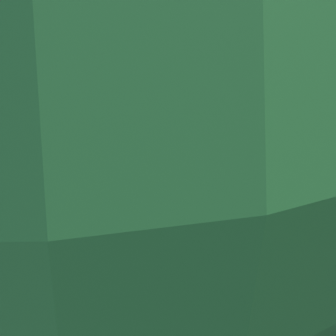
{
  "coord_description": "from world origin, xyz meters",
  "views": [
    {
      "loc": [
        0.94,
        11.71,
        4.38
      ],
      "look_at": [
        2.16,
        0.18,
        1.1
      ],
      "focal_mm": 45.59,
      "sensor_mm": 36.0,
      "label": 1
    }
  ],
  "objects": [
    {
      "name": "bay_line_d",
      "position": [
        3.47,
        -0.92,
        0.0
      ],
      "size": [
        0.11,
        4.91,
        0.01
      ],
      "color": "white",
      "rests_on": "ground_plane"
    },
    {
      "name": "spectator_left",
      "position": [
        0.65,
        2.47,
        1.01
      ],
      "size": [
        0.57,
        0.39,
        1.7
      ],
      "color": "black",
      "rests_on": "ground_plane"
    },
    {
      "name": "traffic_cone",
      "position": [
        1.64,
        -1.84,
        0.3
      ],
      "size": [
        0.34,
        0.34,
        0.63
      ],
      "color": "orange",
      "rests_on": "ground_plane"
    },
    {
      "name": "bay_line_e",
      "position": [
        6.21,
        -0.92,
        0.0
      ],
      "size": [
        0.11,
        4.47,
        0.01
      ],
      "color": "white",
      "rests_on": "ground_plane"
    },
    {
      "name": "bay_line_b",
      "position": [
        -2.0,
        -0.92,
        0.0
      ],
      "size": [
        0.11,
        4.45,
        0.01
      ],
      "color": "white",
      "rests_on": "ground_plane"
    },
    {
      "name": "tree_left",
      "position": [
        1.83,
        8.87,
        4.28
      ],
      "size": [
        4.16,
        4.16,
        6.67
      ],
      "color": "#51381E",
      "rests_on": "ground_plane"
    },
    {
      "name": "spectator_centre",
      "position": [
        1.86,
        2.86,
        1.08
      ],
      "size": [
        0.58,
        0.36,
        1.8
      ],
      "color": "#473823",
      "rests_on": "ground_plane"
    },
    {
      "name": "tour_bus",
      "position": [
        1.63,
        5.34,
        1.64
      ],
      "size": [
        9.81,
        2.85,
        3.25
      ],
      "color": "#26262B",
      "rests_on": "ground_plane"
    },
    {
      "name": "spectator_right",
      "position": [
        3.23,
        2.71,
        1.07
      ],
      "size": [
        0.58,
        0.34,
        1.79
      ],
      "color": "black",
      "rests_on": "ground_plane"
    },
    {
      "name": "bay_line_c",
      "position": [
        0.74,
        -0.92,
        0.0
      ],
      "size": [
        0.11,
        3.69,
        0.01
      ],
      "color": "white",
      "rests_on": "ground_plane"
    },
    {
      "name": "stunt_motorcycle",
      "position": [
        3.76,
        -2.97,
        1.0
      ],
      "size": [
        1.95,
        0.95,
        1.69
      ],
      "color": "black",
      "rests_on": "ground_plane"
    },
    {
      "name": "ground_plane",
      "position": [
        0.0,
        0.0,
        0.0
      ],
      "size": [
        80.0,
        80.0,
        0.0
      ],
      "primitive_type": "plane",
      "color": "#424247"
    },
    {
      "name": "parked_motorcycle_dark",
      "position": [
        1.79,
        3.51,
        0.48
      ],
      "size": [
        2.05,
        0.58,
        0.99
      ],
      "color": "black",
      "rests_on": "ground_plane"
    },
    {
      "name": "spectator_far_left",
      "position": [
        -0.55,
        2.39,
        1.02
      ],
      "size": [
        0.58,
        0.34,
        1.71
      ],
      "color": "black",
      "rests_on": "ground_plane"
    },
    {
      "name": "parked_motorcycle_silver",
      "position": [
        -0.94,
        3.1,
        0.48
      ],
      "size": [
        2.05,
        0.58,
        0.99
      ],
      "color": "black",
      "rests_on": "ground_plane"
    }
  ]
}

